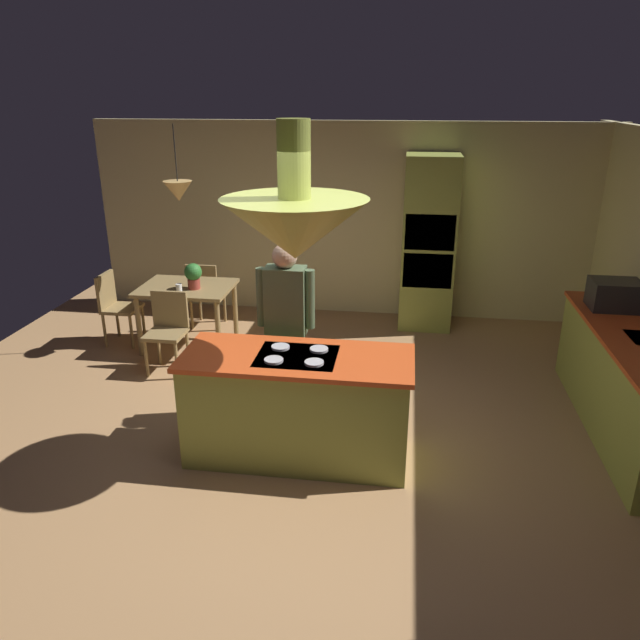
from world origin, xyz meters
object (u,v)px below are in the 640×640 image
(chair_at_corner, at_px, (115,303))
(microwave_on_counter, at_px, (615,295))
(chair_facing_island, at_px, (168,326))
(person_at_island, at_px, (286,321))
(kitchen_island, at_px, (298,406))
(cup_on_table, at_px, (179,288))
(oven_tower, at_px, (428,244))
(dining_table, at_px, (187,295))
(chair_by_back_wall, at_px, (205,291))
(potted_plant_on_table, at_px, (193,275))

(chair_at_corner, distance_m, microwave_on_counter, 5.51)
(chair_facing_island, bearing_deg, person_at_island, -28.79)
(person_at_island, relative_size, chair_facing_island, 1.91)
(kitchen_island, relative_size, cup_on_table, 20.73)
(oven_tower, bearing_deg, dining_table, -157.79)
(kitchen_island, relative_size, chair_facing_island, 2.14)
(chair_facing_island, height_order, microwave_on_counter, microwave_on_counter)
(kitchen_island, xyz_separation_m, dining_table, (-1.70, 2.10, 0.19))
(oven_tower, xyz_separation_m, microwave_on_counter, (1.74, -1.70, -0.04))
(chair_by_back_wall, bearing_deg, dining_table, 90.00)
(chair_at_corner, xyz_separation_m, cup_on_table, (0.90, -0.20, 0.30))
(person_at_island, relative_size, chair_by_back_wall, 1.91)
(kitchen_island, distance_m, chair_at_corner, 3.35)
(oven_tower, relative_size, potted_plant_on_table, 7.29)
(oven_tower, height_order, microwave_on_counter, oven_tower)
(chair_facing_island, bearing_deg, chair_at_corner, 145.34)
(potted_plant_on_table, bearing_deg, kitchen_island, -52.13)
(chair_at_corner, bearing_deg, person_at_island, -121.11)
(oven_tower, bearing_deg, kitchen_island, -108.73)
(dining_table, height_order, person_at_island, person_at_island)
(dining_table, xyz_separation_m, chair_facing_island, (0.00, -0.63, -0.15))
(oven_tower, distance_m, microwave_on_counter, 2.43)
(person_at_island, distance_m, chair_facing_island, 1.75)
(oven_tower, bearing_deg, cup_on_table, -154.36)
(chair_facing_island, distance_m, chair_by_back_wall, 1.26)
(dining_table, bearing_deg, potted_plant_on_table, -31.09)
(chair_at_corner, bearing_deg, dining_table, -90.00)
(potted_plant_on_table, xyz_separation_m, microwave_on_counter, (4.41, -0.48, 0.13))
(oven_tower, distance_m, person_at_island, 2.91)
(kitchen_island, bearing_deg, potted_plant_on_table, 127.87)
(cup_on_table, distance_m, microwave_on_counter, 4.57)
(dining_table, distance_m, cup_on_table, 0.25)
(potted_plant_on_table, bearing_deg, dining_table, 148.91)
(oven_tower, height_order, chair_by_back_wall, oven_tower)
(cup_on_table, bearing_deg, kitchen_island, -48.00)
(person_at_island, xyz_separation_m, cup_on_table, (-1.49, 1.24, -0.15))
(chair_at_corner, distance_m, potted_plant_on_table, 1.12)
(dining_table, relative_size, chair_facing_island, 1.22)
(kitchen_island, xyz_separation_m, chair_facing_island, (-1.70, 1.47, 0.04))
(potted_plant_on_table, relative_size, cup_on_table, 3.33)
(cup_on_table, bearing_deg, dining_table, 88.05)
(oven_tower, xyz_separation_m, chair_facing_island, (-2.80, -1.77, -0.59))
(kitchen_island, xyz_separation_m, person_at_island, (-0.22, 0.66, 0.49))
(oven_tower, xyz_separation_m, cup_on_table, (-2.81, -1.35, -0.29))
(chair_facing_island, bearing_deg, oven_tower, 32.34)
(dining_table, xyz_separation_m, chair_by_back_wall, (0.00, 0.63, -0.15))
(person_at_island, bearing_deg, potted_plant_on_table, 134.75)
(cup_on_table, xyz_separation_m, microwave_on_counter, (4.55, -0.35, 0.25))
(dining_table, bearing_deg, chair_by_back_wall, 90.00)
(microwave_on_counter, bearing_deg, dining_table, 173.02)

